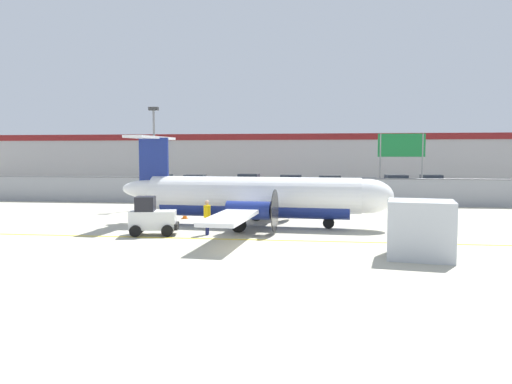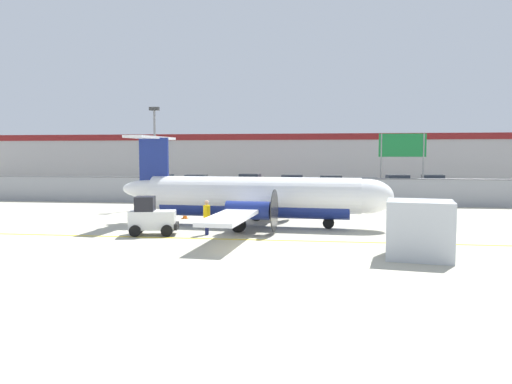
{
  "view_description": "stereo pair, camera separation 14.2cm",
  "coord_description": "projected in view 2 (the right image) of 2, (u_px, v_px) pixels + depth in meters",
  "views": [
    {
      "loc": [
        2.25,
        -20.48,
        3.97
      ],
      "look_at": [
        -1.38,
        7.23,
        1.8
      ],
      "focal_mm": 35.0,
      "sensor_mm": 36.0,
      "label": 1
    },
    {
      "loc": [
        2.39,
        -20.46,
        3.97
      ],
      "look_at": [
        -1.38,
        7.23,
        1.8
      ],
      "focal_mm": 35.0,
      "sensor_mm": 36.0,
      "label": 2
    }
  ],
  "objects": [
    {
      "name": "ground_plane",
      "position": [
        270.0,
        240.0,
        22.82
      ],
      "size": [
        140.0,
        140.0,
        0.01
      ],
      "color": "#B2AD99"
    },
    {
      "name": "perimeter_fence",
      "position": [
        292.0,
        190.0,
        38.54
      ],
      "size": [
        98.0,
        0.1,
        2.1
      ],
      "color": "gray",
      "rests_on": "ground"
    },
    {
      "name": "parking_lot_strip",
      "position": [
        300.0,
        192.0,
        49.98
      ],
      "size": [
        98.0,
        17.0,
        0.12
      ],
      "color": "#38383A",
      "rests_on": "ground"
    },
    {
      "name": "background_building",
      "position": [
        306.0,
        159.0,
        68.0
      ],
      "size": [
        91.0,
        8.1,
        6.5
      ],
      "color": "#BCB7B2",
      "rests_on": "ground"
    },
    {
      "name": "commuter_airplane",
      "position": [
        258.0,
        197.0,
        27.0
      ],
      "size": [
        15.1,
        16.07,
        4.92
      ],
      "rotation": [
        0.0,
        0.0,
        -0.07
      ],
      "color": "white",
      "rests_on": "ground"
    },
    {
      "name": "baggage_tug",
      "position": [
        151.0,
        217.0,
        24.29
      ],
      "size": [
        2.5,
        1.75,
        1.88
      ],
      "rotation": [
        0.0,
        0.0,
        0.19
      ],
      "color": "silver",
      "rests_on": "ground"
    },
    {
      "name": "ground_crew_worker",
      "position": [
        207.0,
        215.0,
        24.27
      ],
      "size": [
        0.38,
        0.55,
        1.7
      ],
      "rotation": [
        0.0,
        0.0,
        0.12
      ],
      "color": "#191E4C",
      "rests_on": "ground"
    },
    {
      "name": "cargo_container",
      "position": [
        420.0,
        230.0,
        18.8
      ],
      "size": [
        2.68,
        2.34,
        2.2
      ],
      "rotation": [
        0.0,
        0.0,
        -0.15
      ],
      "color": "#B7BCC1",
      "rests_on": "ground"
    },
    {
      "name": "traffic_cone_near_left",
      "position": [
        159.0,
        223.0,
        26.07
      ],
      "size": [
        0.36,
        0.36,
        0.64
      ],
      "color": "orange",
      "rests_on": "ground"
    },
    {
      "name": "traffic_cone_near_right",
      "position": [
        185.0,
        213.0,
        30.35
      ],
      "size": [
        0.36,
        0.36,
        0.64
      ],
      "color": "orange",
      "rests_on": "ground"
    },
    {
      "name": "parked_car_0",
      "position": [
        163.0,
        182.0,
        54.1
      ],
      "size": [
        4.39,
        2.43,
        1.58
      ],
      "rotation": [
        0.0,
        0.0,
        -0.13
      ],
      "color": "#19662D",
      "rests_on": "parking_lot_strip"
    },
    {
      "name": "parked_car_1",
      "position": [
        195.0,
        182.0,
        53.21
      ],
      "size": [
        4.22,
        2.04,
        1.58
      ],
      "rotation": [
        0.0,
        0.0,
        3.13
      ],
      "color": "#B28C19",
      "rests_on": "parking_lot_strip"
    },
    {
      "name": "parked_car_2",
      "position": [
        251.0,
        181.0,
        55.16
      ],
      "size": [
        4.34,
        2.32,
        1.58
      ],
      "rotation": [
        0.0,
        0.0,
        -0.1
      ],
      "color": "red",
      "rests_on": "parking_lot_strip"
    },
    {
      "name": "parked_car_3",
      "position": [
        291.0,
        182.0,
        52.75
      ],
      "size": [
        4.2,
        2.0,
        1.58
      ],
      "rotation": [
        0.0,
        0.0,
        3.14
      ],
      "color": "navy",
      "rests_on": "parking_lot_strip"
    },
    {
      "name": "parked_car_4",
      "position": [
        330.0,
        183.0,
        50.96
      ],
      "size": [
        4.23,
        2.06,
        1.58
      ],
      "rotation": [
        0.0,
        0.0,
        3.12
      ],
      "color": "navy",
      "rests_on": "parking_lot_strip"
    },
    {
      "name": "parked_car_5",
      "position": [
        364.0,
        186.0,
        47.01
      ],
      "size": [
        4.22,
        2.04,
        1.58
      ],
      "rotation": [
        0.0,
        0.0,
        3.13
      ],
      "color": "#B28C19",
      "rests_on": "parking_lot_strip"
    },
    {
      "name": "parked_car_6",
      "position": [
        396.0,
        183.0,
        52.63
      ],
      "size": [
        4.39,
        2.44,
        1.58
      ],
      "rotation": [
        0.0,
        0.0,
        3.28
      ],
      "color": "slate",
      "rests_on": "parking_lot_strip"
    },
    {
      "name": "parked_car_7",
      "position": [
        434.0,
        182.0,
        52.85
      ],
      "size": [
        4.26,
        2.12,
        1.58
      ],
      "rotation": [
        0.0,
        0.0,
        -0.03
      ],
      "color": "gray",
      "rests_on": "parking_lot_strip"
    },
    {
      "name": "apron_light_pole",
      "position": [
        155.0,
        149.0,
        35.8
      ],
      "size": [
        0.7,
        0.3,
        7.27
      ],
      "color": "slate",
      "rests_on": "ground"
    },
    {
      "name": "highway_sign",
      "position": [
        402.0,
        151.0,
        38.73
      ],
      "size": [
        3.6,
        0.14,
        5.5
      ],
      "color": "slate",
      "rests_on": "ground"
    }
  ]
}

